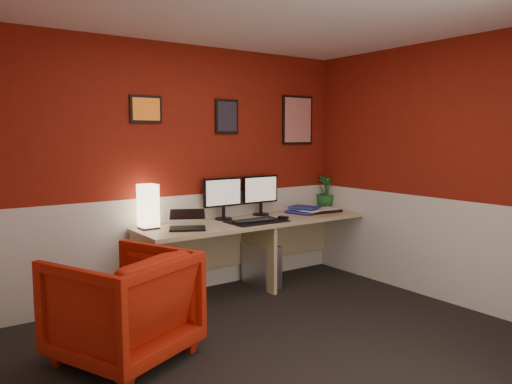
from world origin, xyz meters
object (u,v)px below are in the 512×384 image
Objects in this scene: monitor_left at (223,192)px; armchair at (123,306)px; shoji_lamp at (148,208)px; pc_tower at (261,265)px; potted_plant at (326,191)px; zen_tray at (324,211)px; monitor_right at (261,189)px; desk at (259,254)px; laptop at (187,218)px.

armchair is (-1.47, -1.02, -0.63)m from monitor_left.
shoji_lamp is 0.85m from monitor_left.
monitor_left is 1.29× the size of pc_tower.
shoji_lamp is 2.31m from potted_plant.
zen_tray is 2.82m from armchair.
monitor_right reaches higher than zen_tray.
monitor_left is 1.47m from potted_plant.
desk is 5.78× the size of pc_tower.
desk is at bearing -168.71° from potted_plant.
monitor_right is 0.67× the size of armchair.
laptop is 1.78m from zen_tray.
potted_plant is (2.03, 0.30, 0.09)m from laptop.
zen_tray is 0.40× the size of armchair.
zen_tray is at bearing -6.22° from pc_tower.
shoji_lamp is 2.07m from zen_tray.
monitor_left is at bearing -169.05° from armchair.
zen_tray reaches higher than desk.
armchair is (-1.77, -0.80, 0.03)m from desk.
desk is 1.32m from potted_plant.
monitor_left and monitor_right have the same top height.
armchair is at bearing -163.51° from zen_tray.
potted_plant is at bearing 0.68° from monitor_left.
pc_tower is at bearing -170.33° from potted_plant.
laptop is at bearing -178.22° from zen_tray.
desk is 4.48× the size of monitor_right.
armchair is at bearing -145.36° from monitor_left.
desk is at bearing 179.48° from zen_tray.
zen_tray is at bearing -5.28° from shoji_lamp.
shoji_lamp is 1.14× the size of zen_tray.
shoji_lamp is at bearing -177.69° from monitor_left.
shoji_lamp is at bearing -178.72° from potted_plant.
monitor_left is at bearing -179.32° from potted_plant.
armchair is at bearing -157.75° from pc_tower.
zen_tray is at bearing 29.58° from laptop.
armchair is at bearing -122.50° from shoji_lamp.
laptop is 0.83× the size of potted_plant.
pc_tower is at bearing -178.92° from armchair.
monitor_right is at bearing -176.00° from armchair.
monitor_left is at bearing 2.31° from shoji_lamp.
potted_plant reaches higher than laptop.
desk is 0.75m from monitor_left.
monitor_right is 1.66× the size of zen_tray.
zen_tray is at bearing 172.80° from armchair.
zen_tray is at bearing -18.16° from monitor_right.
pc_tower is (0.07, 0.05, -0.14)m from desk.
monitor_left is at bearing 152.53° from pc_tower.
zen_tray is 0.78× the size of pc_tower.
pc_tower is at bearing -6.38° from shoji_lamp.
potted_plant is (0.25, 0.24, 0.18)m from zen_tray.
monitor_right reaches higher than pc_tower.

